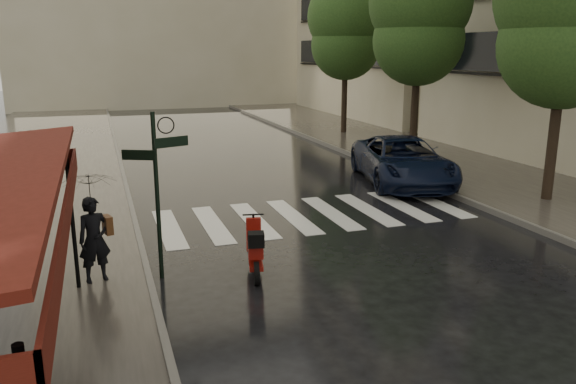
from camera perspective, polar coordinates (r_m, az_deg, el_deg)
ground at (r=8.42m, az=-1.86°, el=-15.18°), size 120.00×120.00×0.00m
sidewalk_near at (r=19.61m, az=-25.29°, el=0.80°), size 6.00×60.00×0.12m
sidewalk_far at (r=23.05m, az=14.07°, el=3.55°), size 5.50×60.00×0.12m
curb_near at (r=19.47m, az=-16.37°, el=1.55°), size 0.12×60.00×0.16m
curb_far at (r=21.68m, az=7.81°, el=3.24°), size 0.12×60.00×0.16m
crosswalk at (r=14.58m, az=2.48°, el=-2.28°), size 7.85×3.20×0.01m
signpost at (r=10.33m, az=-13.18°, el=0.95°), size 1.17×0.29×3.10m
tree_near at (r=16.83m, az=26.64°, el=16.79°), size 3.80×3.80×7.99m
tree_mid at (r=22.34m, az=13.26°, el=17.55°), size 3.80×3.80×8.34m
tree_far at (r=28.62m, az=5.92°, el=16.73°), size 3.80×3.80×8.16m
pedestrian_with_umbrella at (r=10.28m, az=-19.42°, el=-0.25°), size 1.13×1.14×2.39m
scooter at (r=10.64m, az=-3.37°, el=-5.93°), size 0.60×1.54×1.03m
parked_car at (r=18.28m, az=11.55°, el=3.14°), size 3.56×5.66×1.46m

